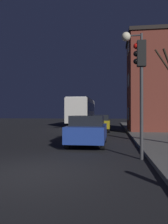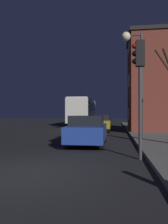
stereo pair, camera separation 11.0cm
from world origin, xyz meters
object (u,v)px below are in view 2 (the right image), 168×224
object	(u,v)px
streetlamp	(133,57)
car_near_lane	(88,130)
traffic_light	(139,74)
bus	(83,110)
car_mid_lane	(100,122)

from	to	relation	value
streetlamp	car_near_lane	xyz separation A→B (m)	(-2.40, -2.30, -4.13)
traffic_light	bus	bearing A→B (deg)	103.80
traffic_light	bus	distance (m)	21.06
traffic_light	bus	world-z (taller)	traffic_light
traffic_light	car_mid_lane	xyz separation A→B (m)	(-2.13, 11.87, -2.19)
bus	car_near_lane	world-z (taller)	bus
streetlamp	car_mid_lane	world-z (taller)	streetlamp
car_mid_lane	bus	bearing A→B (deg)	108.62
streetlamp	traffic_light	distance (m)	5.65
car_near_lane	car_mid_lane	bearing A→B (deg)	89.63
streetlamp	car_mid_lane	xyz separation A→B (m)	(-2.34, 6.56, -4.11)
streetlamp	traffic_light	world-z (taller)	streetlamp
traffic_light	car_mid_lane	world-z (taller)	traffic_light
car_near_lane	car_mid_lane	distance (m)	8.87
bus	traffic_light	bearing A→B (deg)	-76.20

